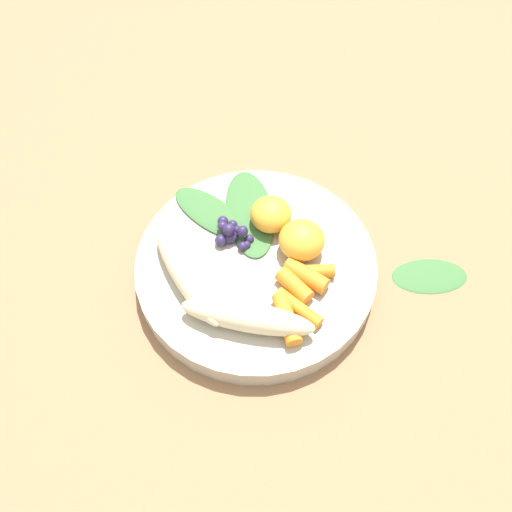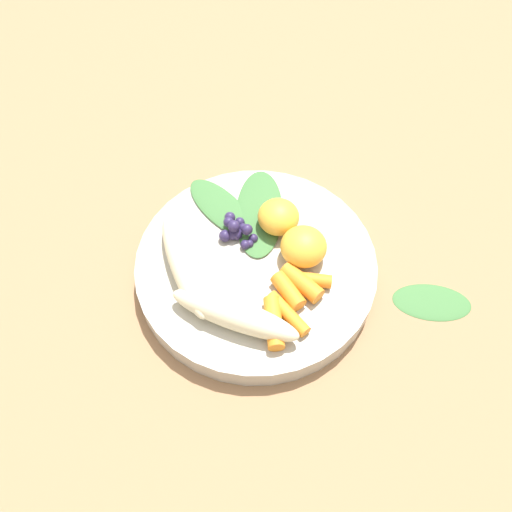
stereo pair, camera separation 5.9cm
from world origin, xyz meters
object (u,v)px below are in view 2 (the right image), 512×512
Objects in this scene: kale_leaf_stray at (432,301)px; bowl at (256,267)px; banana_peeled_right at (185,265)px; banana_peeled_left at (235,315)px; orange_segment_near at (278,217)px.

bowl is at bearing 175.28° from kale_leaf_stray.
banana_peeled_right is (0.01, -0.08, 0.03)m from bowl.
bowl is 0.21m from kale_leaf_stray.
kale_leaf_stray is (0.06, 0.20, -0.01)m from bowl.
orange_segment_near reaches higher than banana_peeled_left.
banana_peeled_right reaches higher than bowl.
orange_segment_near is at bearing 159.56° from kale_leaf_stray.
bowl is 5.68× the size of orange_segment_near.
bowl is 1.95× the size of banana_peeled_right.
kale_leaf_stray is at bearing 31.00° from banana_peeled_left.
bowl is at bearing -34.69° from orange_segment_near.
banana_peeled_left is 0.14m from orange_segment_near.
bowl reaches higher than kale_leaf_stray.
banana_peeled_right is at bearing 153.85° from banana_peeled_left.
banana_peeled_left is at bearing -27.58° from orange_segment_near.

